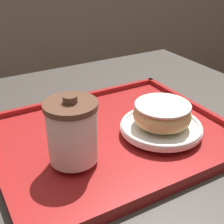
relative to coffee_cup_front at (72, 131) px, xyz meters
The scene contains 6 objects.
cafe_table 0.26m from the coffee_cup_front, 42.08° to the left, with size 1.06×0.90×0.73m.
serving_tray 0.14m from the coffee_cup_front, 25.78° to the left, with size 0.47×0.38×0.02m.
coffee_cup_front is the anchor object (origin of this frame).
plate_with_chocolate_donut 0.20m from the coffee_cup_front, ahead, with size 0.17×0.17×0.01m.
donut_chocolate_glazed 0.19m from the coffee_cup_front, ahead, with size 0.12×0.12×0.04m.
spoon 0.21m from the coffee_cup_front, 72.06° to the left, with size 0.03×0.14×0.01m.
Camera 1 is at (-0.24, -0.49, 1.08)m, focal length 50.00 mm.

